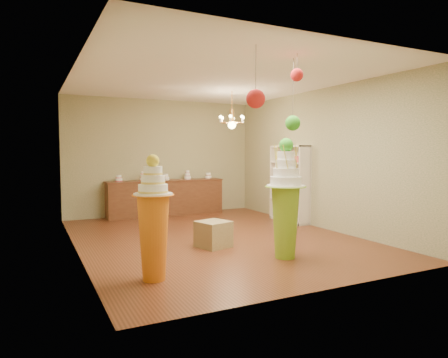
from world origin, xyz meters
name	(u,v)px	position (x,y,z in m)	size (l,w,h in m)	color
floor	(214,237)	(0.00, 0.00, 0.00)	(6.50, 6.50, 0.00)	#592B18
ceiling	(214,80)	(0.00, 0.00, 3.00)	(6.50, 6.50, 0.00)	white
wall_back	(162,157)	(0.00, 3.25, 1.50)	(5.00, 0.04, 3.00)	#97946C
wall_front	(329,165)	(0.00, -3.25, 1.50)	(5.00, 0.04, 3.00)	#97946C
wall_left	(75,161)	(-2.50, 0.00, 1.50)	(0.04, 6.50, 3.00)	#97946C
wall_right	(318,159)	(2.50, 0.00, 1.50)	(0.04, 6.50, 3.00)	#97946C
pedestal_green	(285,207)	(0.38, -1.83, 0.80)	(0.77, 0.77, 1.87)	#7DB127
pedestal_orange	(154,227)	(-1.76, -1.97, 0.69)	(0.55, 0.55, 1.62)	orange
burlap_riser	(213,234)	(-0.33, -0.69, 0.23)	(0.50, 0.50, 0.45)	#958151
sideboard	(166,197)	(0.00, 2.97, 0.48)	(3.04, 0.54, 1.16)	#562F1B
shelving_unit	(290,184)	(2.34, 0.80, 0.90)	(0.33, 1.20, 1.80)	silver
round_table	(286,200)	(2.10, 0.62, 0.54)	(0.77, 0.77, 0.84)	black
vase	(286,183)	(2.10, 0.62, 0.93)	(0.19, 0.19, 0.19)	silver
pom_red_left	(256,99)	(-0.58, -2.52, 2.33)	(0.24, 0.24, 0.79)	#433B30
pom_green_mid	(293,123)	(0.29, -2.12, 2.08)	(0.22, 0.22, 1.04)	#433B30
pom_red_right	(297,75)	(0.16, -2.37, 2.71)	(0.18, 0.18, 0.38)	#433B30
chandelier	(232,123)	(0.93, 1.04, 2.30)	(0.66, 0.66, 0.85)	#E5A250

